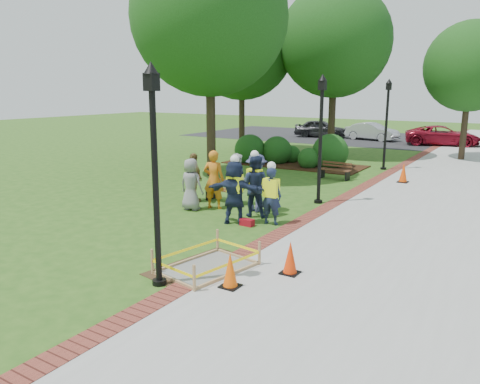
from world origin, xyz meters
The scene contains 35 objects.
ground centered at (0.00, 0.00, 0.00)m, with size 100.00×100.00×0.00m, color #285116.
sidewalk centered at (5.00, 10.00, 0.01)m, with size 6.00×60.00×0.02m, color #9E9E99.
brick_edging centered at (1.75, 10.00, 0.01)m, with size 0.50×60.00×0.03m, color maroon.
mulch_bed centered at (-3.00, 12.00, 0.02)m, with size 7.00×3.00×0.05m, color #381E0F.
parking_lot centered at (0.00, 27.00, 0.00)m, with size 36.00×12.00×0.01m, color black.
wet_concrete_pad centered at (1.60, -1.87, 0.23)m, with size 2.09×2.57×0.55m.
bench_near centered at (-1.55, 3.42, 0.24)m, with size 1.43×0.63×0.75m.
bench_far centered at (0.17, 9.38, 0.23)m, with size 1.36×0.52×0.73m.
cone_front centered at (2.53, -2.39, 0.34)m, with size 0.36×0.36×0.72m.
cone_back centered at (3.21, -1.17, 0.35)m, with size 0.37×0.37×0.72m.
cone_far centered at (2.84, 10.12, 0.39)m, with size 0.41×0.41×0.81m.
toolbox centered at (0.61, 1.40, 0.10)m, with size 0.39×0.21×0.19m, color maroon.
lamp_near centered at (1.25, -3.00, 2.48)m, with size 0.28×0.28×4.26m.
lamp_mid centered at (1.25, 5.00, 2.48)m, with size 0.28×0.28×4.26m.
lamp_far centered at (1.25, 13.00, 2.48)m, with size 0.28×0.28×4.26m.
tree_left centered at (-4.83, 7.31, 6.73)m, with size 6.61×6.61×10.04m.
tree_back centered at (-2.65, 16.06, 6.35)m, with size 6.17×6.17×9.45m.
tree_right centered at (3.97, 18.53, 4.94)m, with size 4.73×4.73×7.32m.
tree_far centered at (-7.87, 14.76, 6.18)m, with size 6.13×6.13×9.25m.
shrub_a centered at (-5.27, 11.37, 0.00)m, with size 1.61×1.61×1.61m, color #183F12.
shrub_b centered at (-3.97, 11.93, 0.00)m, with size 1.53×1.53×1.53m, color #183F12.
shrub_c centered at (-1.98, 11.48, 0.00)m, with size 1.06×1.06×1.06m, color #183F12.
shrub_d centered at (-1.18, 12.25, 0.00)m, with size 1.78×1.78×1.78m, color #183F12.
shrub_e centered at (-3.48, 12.62, 0.00)m, with size 0.97×0.97×0.97m, color #183F12.
casual_person_a centered at (-1.83, 2.00, 0.82)m, with size 0.54×0.35×1.65m.
casual_person_b centered at (-1.33, 2.54, 0.94)m, with size 0.69×0.54×1.89m.
casual_person_c centered at (-0.99, 3.40, 0.86)m, with size 0.65×0.62×1.71m.
casual_person_d centered at (-2.43, 2.93, 0.84)m, with size 0.63×0.53×1.67m.
casual_person_e centered at (0.02, 2.92, 0.91)m, with size 0.63×0.45×1.82m.
hivis_worker_a centered at (0.19, 1.42, 0.98)m, with size 0.66×0.51×1.99m.
hivis_worker_b centered at (1.10, 1.89, 0.90)m, with size 0.57×0.41×1.81m.
hivis_worker_c centered at (0.26, 2.39, 0.99)m, with size 0.67×0.52×2.01m.
parked_car_a centered at (-7.32, 25.87, 0.00)m, with size 4.68×2.03×1.53m, color #2A2A2D.
parked_car_b centered at (-3.18, 25.87, 0.00)m, with size 4.35×1.89×1.42m, color #AAABAF.
parked_car_c centered at (1.90, 25.11, 0.00)m, with size 4.49×1.95×1.46m, color maroon.
Camera 1 is at (7.19, -9.47, 3.77)m, focal length 35.00 mm.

